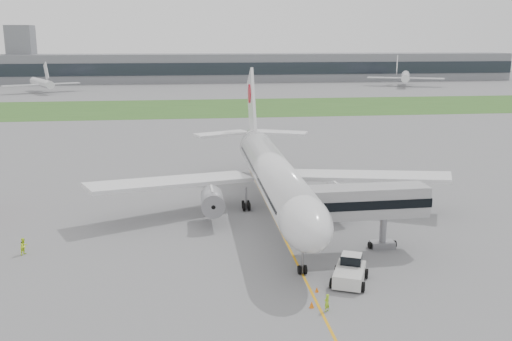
{
  "coord_description": "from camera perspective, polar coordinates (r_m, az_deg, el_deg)",
  "views": [
    {
      "loc": [
        -11.04,
        -66.36,
        22.88
      ],
      "look_at": [
        -2.48,
        2.0,
        6.58
      ],
      "focal_mm": 40.0,
      "sensor_mm": 36.0,
      "label": 1
    }
  ],
  "objects": [
    {
      "name": "ground",
      "position": [
        71.06,
        2.19,
        -5.48
      ],
      "size": [
        600.0,
        600.0,
        0.0
      ],
      "primitive_type": "plane",
      "color": "slate",
      "rests_on": "ground"
    },
    {
      "name": "apron_markings",
      "position": [
        66.41,
        2.89,
        -6.86
      ],
      "size": [
        70.0,
        70.0,
        0.04
      ],
      "primitive_type": null,
      "color": "orange",
      "rests_on": "ground"
    },
    {
      "name": "grass_strip",
      "position": [
        188.08,
        -3.74,
        6.3
      ],
      "size": [
        600.0,
        50.0,
        0.02
      ],
      "primitive_type": "cube",
      "color": "#325D23",
      "rests_on": "ground"
    },
    {
      "name": "terminal_building",
      "position": [
        296.87,
        -5.08,
        10.2
      ],
      "size": [
        320.0,
        22.3,
        14.0
      ],
      "color": "gray",
      "rests_on": "ground"
    },
    {
      "name": "control_tower",
      "position": [
        309.48,
        -22.13,
        8.11
      ],
      "size": [
        12.0,
        12.0,
        56.0
      ],
      "primitive_type": null,
      "color": "gray",
      "rests_on": "ground"
    },
    {
      "name": "airliner",
      "position": [
        74.11,
        1.62,
        -0.13
      ],
      "size": [
        48.13,
        53.95,
        17.88
      ],
      "color": "silver",
      "rests_on": "ground"
    },
    {
      "name": "pushback_tug",
      "position": [
        55.77,
        9.38,
        -9.84
      ],
      "size": [
        4.57,
        5.39,
        2.42
      ],
      "rotation": [
        0.0,
        0.0,
        -0.4
      ],
      "color": "silver",
      "rests_on": "ground"
    },
    {
      "name": "jet_bridge",
      "position": [
        61.47,
        9.29,
        -3.26
      ],
      "size": [
        16.14,
        5.01,
        7.47
      ],
      "rotation": [
        0.0,
        0.0,
        0.03
      ],
      "color": "#9D9DA0",
      "rests_on": "ground"
    },
    {
      "name": "safety_cone_left",
      "position": [
        50.73,
        5.59,
        -13.19
      ],
      "size": [
        0.43,
        0.43,
        0.59
      ],
      "primitive_type": "cone",
      "color": "orange",
      "rests_on": "ground"
    },
    {
      "name": "safety_cone_right",
      "position": [
        53.59,
        6.11,
        -11.75
      ],
      "size": [
        0.36,
        0.36,
        0.49
      ],
      "primitive_type": "cone",
      "color": "orange",
      "rests_on": "ground"
    },
    {
      "name": "ground_crew_near",
      "position": [
        50.05,
        7.09,
        -12.98
      ],
      "size": [
        0.69,
        0.64,
        1.58
      ],
      "primitive_type": "imported",
      "rotation": [
        0.0,
        0.0,
        3.74
      ],
      "color": "#99CF22",
      "rests_on": "ground"
    },
    {
      "name": "ground_crew_far",
      "position": [
        66.39,
        -22.2,
        -7.03
      ],
      "size": [
        1.05,
        1.12,
        1.85
      ],
      "primitive_type": "imported",
      "rotation": [
        0.0,
        0.0,
        1.07
      ],
      "color": "#DAFF2A",
      "rests_on": "ground"
    },
    {
      "name": "distant_aircraft_left",
      "position": [
        253.33,
        -20.57,
        7.29
      ],
      "size": [
        39.5,
        37.9,
        11.7
      ],
      "primitive_type": null,
      "rotation": [
        0.0,
        0.0,
        0.47
      ],
      "color": "silver",
      "rests_on": "ground"
    },
    {
      "name": "distant_aircraft_right",
      "position": [
        276.94,
        14.66,
        8.15
      ],
      "size": [
        43.44,
        41.15,
        13.24
      ],
      "primitive_type": null,
      "rotation": [
        0.0,
        0.0,
        -0.38
      ],
      "color": "silver",
      "rests_on": "ground"
    }
  ]
}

